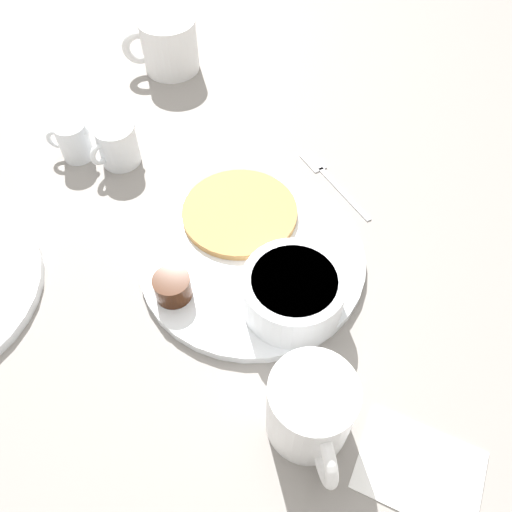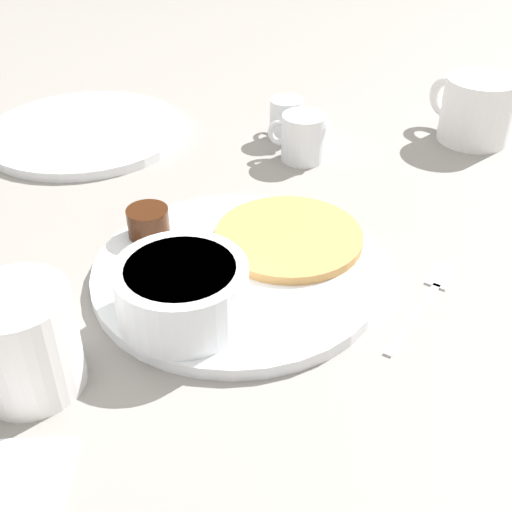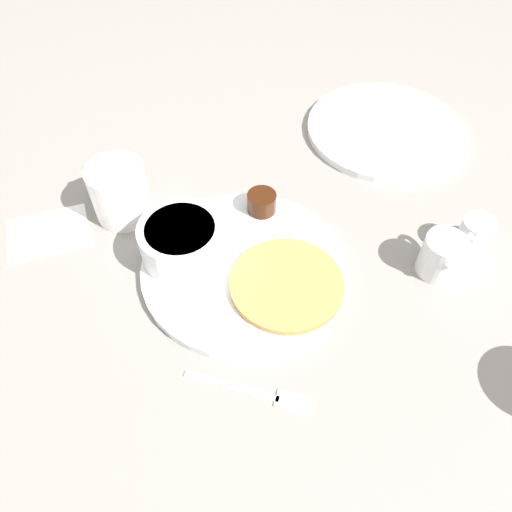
{
  "view_description": "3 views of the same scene",
  "coord_description": "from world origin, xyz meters",
  "px_view_note": "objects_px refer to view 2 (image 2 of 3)",
  "views": [
    {
      "loc": [
        0.16,
        -0.31,
        0.48
      ],
      "look_at": [
        0.01,
        -0.01,
        0.03
      ],
      "focal_mm": 35.0,
      "sensor_mm": 36.0,
      "label": 1
    },
    {
      "loc": [
        0.48,
        0.02,
        0.36
      ],
      "look_at": [
        0.01,
        0.02,
        0.03
      ],
      "focal_mm": 45.0,
      "sensor_mm": 36.0,
      "label": 2
    },
    {
      "loc": [
        0.1,
        0.38,
        0.52
      ],
      "look_at": [
        -0.02,
        0.0,
        0.03
      ],
      "focal_mm": 35.0,
      "sensor_mm": 36.0,
      "label": 3
    }
  ],
  "objects_px": {
    "plate": "(237,271)",
    "bowl": "(182,290)",
    "creamer_pitcher_far": "(286,119)",
    "fork": "(429,295)",
    "coffee_mug": "(20,343)",
    "second_mug": "(475,109)",
    "creamer_pitcher_near": "(303,137)"
  },
  "relations": [
    {
      "from": "plate",
      "to": "fork",
      "type": "bearing_deg",
      "value": 79.98
    },
    {
      "from": "plate",
      "to": "second_mug",
      "type": "distance_m",
      "value": 0.42
    },
    {
      "from": "creamer_pitcher_far",
      "to": "fork",
      "type": "bearing_deg",
      "value": 19.12
    },
    {
      "from": "bowl",
      "to": "creamer_pitcher_far",
      "type": "distance_m",
      "value": 0.38
    },
    {
      "from": "plate",
      "to": "coffee_mug",
      "type": "distance_m",
      "value": 0.21
    },
    {
      "from": "plate",
      "to": "bowl",
      "type": "xyz_separation_m",
      "value": [
        0.07,
        -0.04,
        0.03
      ]
    },
    {
      "from": "plate",
      "to": "bowl",
      "type": "relative_size",
      "value": 2.44
    },
    {
      "from": "creamer_pitcher_near",
      "to": "coffee_mug",
      "type": "bearing_deg",
      "value": -31.05
    },
    {
      "from": "coffee_mug",
      "to": "bowl",
      "type": "bearing_deg",
      "value": 120.75
    },
    {
      "from": "creamer_pitcher_far",
      "to": "creamer_pitcher_near",
      "type": "bearing_deg",
      "value": 16.66
    },
    {
      "from": "coffee_mug",
      "to": "second_mug",
      "type": "bearing_deg",
      "value": 134.05
    },
    {
      "from": "coffee_mug",
      "to": "fork",
      "type": "xyz_separation_m",
      "value": [
        -0.1,
        0.32,
        -0.04
      ]
    },
    {
      "from": "plate",
      "to": "coffee_mug",
      "type": "bearing_deg",
      "value": -48.5
    },
    {
      "from": "coffee_mug",
      "to": "creamer_pitcher_near",
      "type": "xyz_separation_m",
      "value": [
        -0.38,
        0.23,
        -0.01
      ]
    },
    {
      "from": "fork",
      "to": "second_mug",
      "type": "distance_m",
      "value": 0.36
    },
    {
      "from": "bowl",
      "to": "fork",
      "type": "bearing_deg",
      "value": 100.33
    },
    {
      "from": "bowl",
      "to": "creamer_pitcher_far",
      "type": "bearing_deg",
      "value": 165.15
    },
    {
      "from": "creamer_pitcher_near",
      "to": "fork",
      "type": "distance_m",
      "value": 0.29
    },
    {
      "from": "coffee_mug",
      "to": "creamer_pitcher_near",
      "type": "bearing_deg",
      "value": 148.95
    },
    {
      "from": "plate",
      "to": "bowl",
      "type": "bearing_deg",
      "value": -31.39
    },
    {
      "from": "plate",
      "to": "creamer_pitcher_far",
      "type": "xyz_separation_m",
      "value": [
        -0.3,
        0.06,
        0.02
      ]
    },
    {
      "from": "bowl",
      "to": "second_mug",
      "type": "height_order",
      "value": "second_mug"
    },
    {
      "from": "creamer_pitcher_near",
      "to": "creamer_pitcher_far",
      "type": "xyz_separation_m",
      "value": [
        -0.06,
        -0.02,
        -0.0
      ]
    },
    {
      "from": "bowl",
      "to": "creamer_pitcher_near",
      "type": "distance_m",
      "value": 0.33
    },
    {
      "from": "plate",
      "to": "fork",
      "type": "height_order",
      "value": "plate"
    },
    {
      "from": "second_mug",
      "to": "bowl",
      "type": "bearing_deg",
      "value": -42.59
    },
    {
      "from": "coffee_mug",
      "to": "fork",
      "type": "bearing_deg",
      "value": 107.87
    },
    {
      "from": "plate",
      "to": "creamer_pitcher_far",
      "type": "relative_size",
      "value": 4.41
    },
    {
      "from": "creamer_pitcher_far",
      "to": "fork",
      "type": "xyz_separation_m",
      "value": [
        0.33,
        0.12,
        -0.03
      ]
    },
    {
      "from": "fork",
      "to": "second_mug",
      "type": "xyz_separation_m",
      "value": [
        -0.33,
        0.13,
        0.04
      ]
    },
    {
      "from": "bowl",
      "to": "second_mug",
      "type": "xyz_separation_m",
      "value": [
        -0.37,
        0.34,
        0.0
      ]
    },
    {
      "from": "plate",
      "to": "fork",
      "type": "relative_size",
      "value": 2.09
    }
  ]
}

